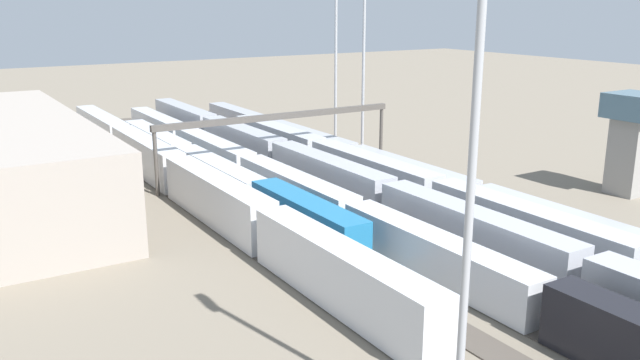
# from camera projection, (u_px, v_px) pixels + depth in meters

# --- Properties ---
(ground_plane) EXTENTS (400.00, 400.00, 0.00)m
(ground_plane) POSITION_uv_depth(u_px,v_px,m) (325.00, 198.00, 80.94)
(ground_plane) COLOR #756B5B
(track_bed_0) EXTENTS (140.00, 2.80, 0.12)m
(track_bed_0) POSITION_uv_depth(u_px,v_px,m) (420.00, 181.00, 88.55)
(track_bed_0) COLOR #3D3833
(track_bed_0) RESTS_ON ground_plane
(track_bed_1) EXTENTS (140.00, 2.80, 0.12)m
(track_bed_1) POSITION_uv_depth(u_px,v_px,m) (390.00, 186.00, 86.01)
(track_bed_1) COLOR #3D3833
(track_bed_1) RESTS_ON ground_plane
(track_bed_2) EXTENTS (140.00, 2.80, 0.12)m
(track_bed_2) POSITION_uv_depth(u_px,v_px,m) (359.00, 191.00, 83.47)
(track_bed_2) COLOR #4C443D
(track_bed_2) RESTS_ON ground_plane
(track_bed_3) EXTENTS (140.00, 2.80, 0.12)m
(track_bed_3) POSITION_uv_depth(u_px,v_px,m) (325.00, 197.00, 80.93)
(track_bed_3) COLOR #4C443D
(track_bed_3) RESTS_ON ground_plane
(track_bed_4) EXTENTS (140.00, 2.80, 0.12)m
(track_bed_4) POSITION_uv_depth(u_px,v_px,m) (290.00, 204.00, 78.38)
(track_bed_4) COLOR #4C443D
(track_bed_4) RESTS_ON ground_plane
(track_bed_5) EXTENTS (140.00, 2.80, 0.12)m
(track_bed_5) POSITION_uv_depth(u_px,v_px,m) (252.00, 210.00, 75.84)
(track_bed_5) COLOR #4C443D
(track_bed_5) RESTS_ON ground_plane
(track_bed_6) EXTENTS (140.00, 2.80, 0.12)m
(track_bed_6) POSITION_uv_depth(u_px,v_px,m) (211.00, 218.00, 73.30)
(track_bed_6) COLOR #4C443D
(track_bed_6) RESTS_ON ground_plane
(train_on_track_5) EXTENTS (66.40, 3.06, 4.40)m
(train_on_track_5) POSITION_uv_depth(u_px,v_px,m) (211.00, 172.00, 84.82)
(train_on_track_5) COLOR #1E6B9E
(train_on_track_5) RESTS_ON ground_plane
(train_on_track_2) EXTENTS (95.60, 3.06, 5.00)m
(train_on_track_2) POSITION_uv_depth(u_px,v_px,m) (438.00, 201.00, 70.73)
(train_on_track_2) COLOR #B7BABF
(train_on_track_2) RESTS_ON ground_plane
(train_on_track_4) EXTENTS (114.80, 3.00, 4.40)m
(train_on_track_4) POSITION_uv_depth(u_px,v_px,m) (289.00, 187.00, 77.94)
(train_on_track_4) COLOR black
(train_on_track_4) RESTS_ON ground_plane
(train_on_track_6) EXTENTS (95.60, 3.00, 5.00)m
(train_on_track_6) POSITION_uv_depth(u_px,v_px,m) (177.00, 175.00, 81.05)
(train_on_track_6) COLOR silver
(train_on_track_6) RESTS_ON ground_plane
(train_on_track_3) EXTENTS (119.80, 3.06, 5.00)m
(train_on_track_3) POSITION_uv_depth(u_px,v_px,m) (328.00, 178.00, 79.77)
(train_on_track_3) COLOR #A8AAB2
(train_on_track_3) RESTS_ON ground_plane
(train_on_track_1) EXTENTS (119.80, 3.06, 3.80)m
(train_on_track_1) POSITION_uv_depth(u_px,v_px,m) (407.00, 177.00, 82.86)
(train_on_track_1) COLOR #A8AAB2
(train_on_track_1) RESTS_ON ground_plane
(light_mast_0) EXTENTS (2.80, 0.70, 32.25)m
(light_mast_0) POSITION_uv_depth(u_px,v_px,m) (336.00, 22.00, 104.73)
(light_mast_0) COLOR #9EA0A5
(light_mast_0) RESTS_ON ground_plane
(light_mast_1) EXTENTS (2.80, 0.70, 28.21)m
(light_mast_1) POSITION_uv_depth(u_px,v_px,m) (475.00, 116.00, 31.27)
(light_mast_1) COLOR #9EA0A5
(light_mast_1) RESTS_ON ground_plane
(light_mast_2) EXTENTS (2.80, 0.70, 31.18)m
(light_mast_2) POSITION_uv_depth(u_px,v_px,m) (364.00, 27.00, 99.16)
(light_mast_2) COLOR #9EA0A5
(light_mast_2) RESTS_ON ground_plane
(signal_gantry) EXTENTS (0.70, 35.00, 8.80)m
(signal_gantry) POSITION_uv_depth(u_px,v_px,m) (279.00, 122.00, 88.52)
(signal_gantry) COLOR #4C4742
(signal_gantry) RESTS_ON ground_plane
(control_tower) EXTENTS (6.00, 6.00, 12.53)m
(control_tower) POSITION_uv_depth(u_px,v_px,m) (633.00, 136.00, 80.82)
(control_tower) COLOR gray
(control_tower) RESTS_ON ground_plane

